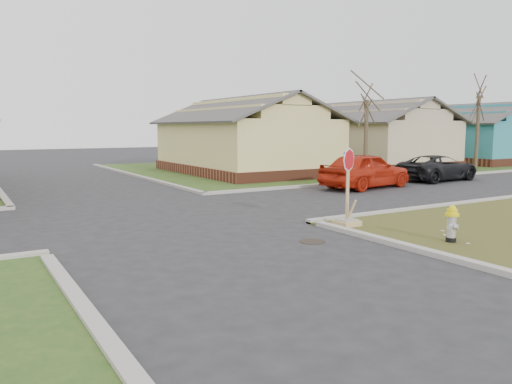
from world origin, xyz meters
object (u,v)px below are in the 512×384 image
stop_sign (347,209)px  dark_pickup (438,168)px  fire_hydrant (452,222)px  red_sedan (365,170)px

stop_sign → dark_pickup: stop_sign is taller
fire_hydrant → red_sedan: 11.12m
fire_hydrant → dark_pickup: bearing=18.3°
dark_pickup → stop_sign: bearing=115.4°
fire_hydrant → dark_pickup: (11.65, 9.85, 0.13)m
dark_pickup → red_sedan: bearing=91.3°
red_sedan → dark_pickup: bearing=-93.2°
red_sedan → dark_pickup: size_ratio=1.00×
fire_hydrant → stop_sign: size_ratio=0.41×
red_sedan → fire_hydrant: bearing=138.5°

